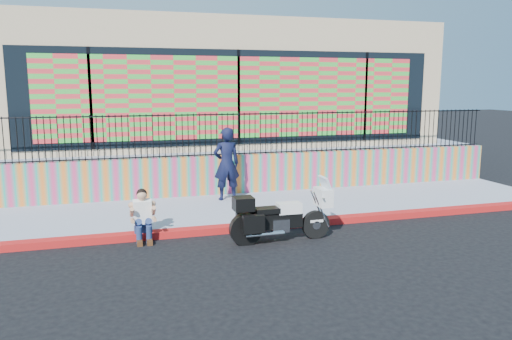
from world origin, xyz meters
name	(u,v)px	position (x,y,z in m)	size (l,w,h in m)	color
ground	(283,227)	(0.00, 0.00, 0.00)	(90.00, 90.00, 0.00)	black
red_curb	(283,224)	(0.00, 0.00, 0.07)	(16.00, 0.30, 0.15)	#B51F0C
sidewalk	(262,207)	(0.00, 1.65, 0.07)	(16.00, 3.00, 0.15)	#969CB4
mural_wall	(246,173)	(0.00, 3.25, 0.70)	(16.00, 0.20, 1.10)	#D6386C
metal_fence	(246,134)	(0.00, 3.25, 1.85)	(15.80, 0.04, 1.20)	black
elevated_platform	(212,153)	(0.00, 8.35, 0.62)	(16.00, 10.00, 1.25)	#969CB4
storefront_building	(212,84)	(0.00, 8.13, 3.25)	(14.00, 8.06, 4.00)	tan
police_motorcycle	(279,215)	(-0.42, -0.95, 0.56)	(2.14, 0.71, 1.33)	black
police_officer	(227,164)	(-0.76, 2.49, 1.13)	(0.72, 0.47, 1.96)	black
seated_man	(143,220)	(-3.14, -0.14, 0.45)	(0.54, 0.71, 1.06)	navy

